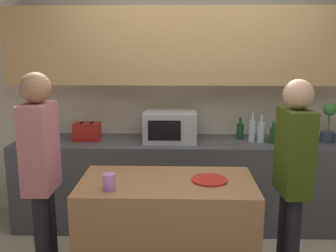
% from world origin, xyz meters
% --- Properties ---
extents(back_wall, '(6.40, 0.40, 2.70)m').
position_xyz_m(back_wall, '(0.00, 1.66, 1.54)').
color(back_wall, beige).
rests_on(back_wall, ground_plane).
extents(back_counter, '(3.60, 0.62, 0.89)m').
position_xyz_m(back_counter, '(0.00, 1.39, 0.45)').
color(back_counter, '#4C4C51').
rests_on(back_counter, ground_plane).
extents(kitchen_island, '(1.26, 0.68, 0.89)m').
position_xyz_m(kitchen_island, '(-0.24, 0.25, 0.44)').
color(kitchen_island, '#996B42').
rests_on(kitchen_island, ground_plane).
extents(microwave, '(0.52, 0.39, 0.30)m').
position_xyz_m(microwave, '(-0.24, 1.39, 1.04)').
color(microwave, '#B7BABC').
rests_on(microwave, back_counter).
extents(toaster, '(0.26, 0.16, 0.18)m').
position_xyz_m(toaster, '(-1.08, 1.40, 0.98)').
color(toaster, '#B21E19').
rests_on(toaster, back_counter).
extents(potted_plant, '(0.14, 0.14, 0.40)m').
position_xyz_m(potted_plant, '(1.32, 1.40, 1.09)').
color(potted_plant, '#333D4C').
rests_on(potted_plant, back_counter).
extents(bottle_0, '(0.07, 0.07, 0.22)m').
position_xyz_m(bottle_0, '(0.47, 1.50, 0.98)').
color(bottle_0, '#194723').
rests_on(bottle_0, back_counter).
extents(bottle_1, '(0.07, 0.07, 0.29)m').
position_xyz_m(bottle_1, '(0.57, 1.39, 1.00)').
color(bottle_1, silver).
rests_on(bottle_1, back_counter).
extents(bottle_2, '(0.07, 0.07, 0.28)m').
position_xyz_m(bottle_2, '(0.65, 1.36, 1.00)').
color(bottle_2, silver).
rests_on(bottle_2, back_counter).
extents(bottle_3, '(0.06, 0.06, 0.22)m').
position_xyz_m(bottle_3, '(0.76, 1.32, 0.98)').
color(bottle_3, '#194723').
rests_on(bottle_3, back_counter).
extents(bottle_4, '(0.07, 0.07, 0.24)m').
position_xyz_m(bottle_4, '(0.83, 1.39, 0.98)').
color(bottle_4, black).
rests_on(bottle_4, back_counter).
extents(bottle_5, '(0.07, 0.07, 0.27)m').
position_xyz_m(bottle_5, '(0.92, 1.46, 0.99)').
color(bottle_5, maroon).
rests_on(bottle_5, back_counter).
extents(bottle_6, '(0.06, 0.06, 0.32)m').
position_xyz_m(bottle_6, '(1.02, 1.32, 1.01)').
color(bottle_6, '#472814').
rests_on(bottle_6, back_counter).
extents(bottle_7, '(0.07, 0.07, 0.28)m').
position_xyz_m(bottle_7, '(1.11, 1.38, 1.00)').
color(bottle_7, '#194723').
rests_on(bottle_7, back_counter).
extents(plate_on_island, '(0.26, 0.26, 0.01)m').
position_xyz_m(plate_on_island, '(0.07, 0.26, 0.89)').
color(plate_on_island, red).
rests_on(plate_on_island, kitchen_island).
extents(cup_0, '(0.09, 0.09, 0.11)m').
position_xyz_m(cup_0, '(-0.62, 0.06, 0.94)').
color(cup_0, '#C77ADA').
rests_on(cup_0, kitchen_island).
extents(person_left, '(0.22, 0.34, 1.66)m').
position_xyz_m(person_left, '(-1.15, 0.25, 0.99)').
color(person_left, black).
rests_on(person_left, ground_plane).
extents(person_center, '(0.21, 0.35, 1.61)m').
position_xyz_m(person_center, '(0.67, 0.30, 0.96)').
color(person_center, black).
rests_on(person_center, ground_plane).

